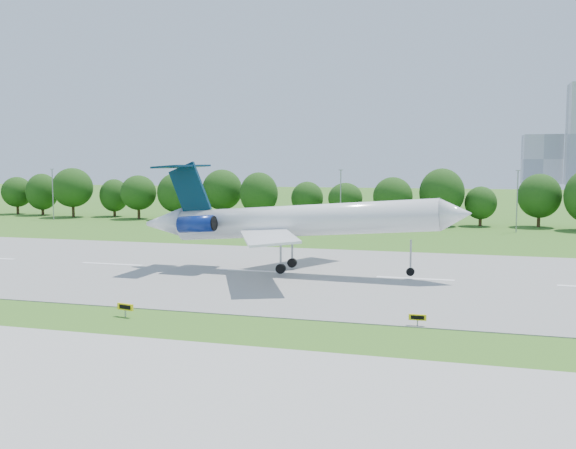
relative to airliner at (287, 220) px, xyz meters
The scene contains 10 objects.
ground 30.21m from the airliner, 58.21° to the right, with size 600.00×600.00×0.00m, color #2F651A.
runway 16.87m from the airliner, ahead, with size 400.00×45.00×0.08m, color gray.
taxiway 46.24m from the airliner, 70.16° to the right, with size 400.00×23.00×0.08m, color #ADADA8.
tree_line 68.72m from the airliner, 76.94° to the left, with size 288.40×8.40×10.40m.
light_poles 58.42m from the airliner, 77.11° to the left, with size 175.90×0.25×12.19m.
airliner is the anchor object (origin of this frame).
taxi_sign_left 27.41m from the airliner, 106.65° to the right, with size 1.70×0.53×1.19m.
taxi_sign_centre 28.77m from the airliner, 51.63° to the right, with size 1.47×0.23×1.03m.
service_vehicle_a 72.86m from the airliner, 123.92° to the left, with size 1.16×3.32×1.10m, color silver.
service_vehicle_b 60.02m from the airliner, 122.23° to the left, with size 1.51×3.76×1.28m, color white.
Camera 1 is at (5.73, -50.33, 13.59)m, focal length 40.00 mm.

